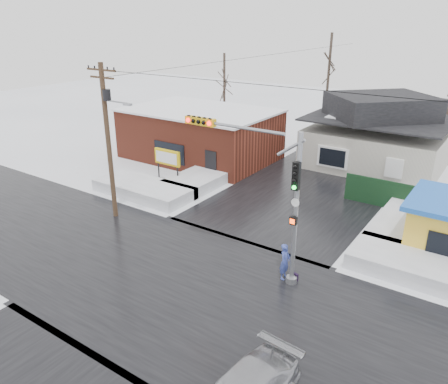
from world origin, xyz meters
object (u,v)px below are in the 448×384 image
Objects in this scene: utility_pole at (108,134)px; pedestrian at (285,262)px; marquee_sign at (167,158)px; traffic_signal at (264,183)px.

utility_pole reaches higher than pedestrian.
marquee_sign is (-1.07, 5.99, -3.19)m from utility_pole.
traffic_signal is 3.84m from pedestrian.
traffic_signal is 13.42m from marquee_sign.
pedestrian is at bearing -26.82° from marquee_sign.
pedestrian is (1.13, 0.18, -3.67)m from traffic_signal.
marquee_sign reaches higher than pedestrian.
traffic_signal is at bearing -29.72° from marquee_sign.
utility_pole is at bearing 86.89° from pedestrian.
utility_pole reaches higher than traffic_signal.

